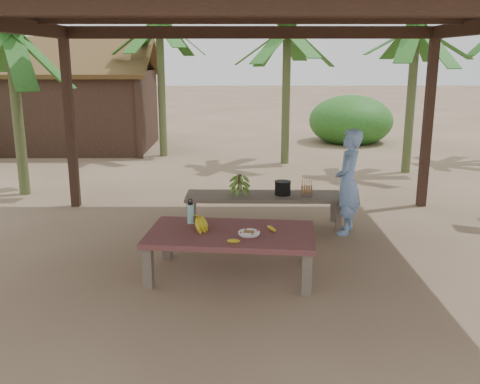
{
  "coord_description": "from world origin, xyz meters",
  "views": [
    {
      "loc": [
        -0.17,
        -6.06,
        2.34
      ],
      "look_at": [
        -0.15,
        0.04,
        0.8
      ],
      "focal_mm": 40.0,
      "sensor_mm": 36.0,
      "label": 1
    }
  ],
  "objects_px": {
    "work_table": "(231,237)",
    "bench": "(264,198)",
    "ripe_banana_bunch": "(195,222)",
    "water_flask": "(191,213)",
    "cooking_pot": "(283,188)",
    "plate": "(249,233)",
    "woman": "(348,182)"
  },
  "relations": [
    {
      "from": "ripe_banana_bunch",
      "to": "woman",
      "type": "height_order",
      "value": "woman"
    },
    {
      "from": "plate",
      "to": "work_table",
      "type": "bearing_deg",
      "value": 152.75
    },
    {
      "from": "water_flask",
      "to": "cooking_pot",
      "type": "height_order",
      "value": "water_flask"
    },
    {
      "from": "work_table",
      "to": "ripe_banana_bunch",
      "type": "xyz_separation_m",
      "value": [
        -0.39,
        0.06,
        0.15
      ]
    },
    {
      "from": "water_flask",
      "to": "cooking_pot",
      "type": "distance_m",
      "value": 1.9
    },
    {
      "from": "ripe_banana_bunch",
      "to": "plate",
      "type": "relative_size",
      "value": 1.23
    },
    {
      "from": "water_flask",
      "to": "cooking_pot",
      "type": "xyz_separation_m",
      "value": [
        1.17,
        1.49,
        -0.08
      ]
    },
    {
      "from": "bench",
      "to": "ripe_banana_bunch",
      "type": "distance_m",
      "value": 1.94
    },
    {
      "from": "ripe_banana_bunch",
      "to": "cooking_pot",
      "type": "xyz_separation_m",
      "value": [
        1.1,
        1.74,
        -0.04
      ]
    },
    {
      "from": "ripe_banana_bunch",
      "to": "cooking_pot",
      "type": "height_order",
      "value": "ripe_banana_bunch"
    },
    {
      "from": "bench",
      "to": "ripe_banana_bunch",
      "type": "relative_size",
      "value": 7.68
    },
    {
      "from": "plate",
      "to": "cooking_pot",
      "type": "relative_size",
      "value": 1.05
    },
    {
      "from": "water_flask",
      "to": "woman",
      "type": "relative_size",
      "value": 0.2
    },
    {
      "from": "plate",
      "to": "woman",
      "type": "height_order",
      "value": "woman"
    },
    {
      "from": "work_table",
      "to": "bench",
      "type": "relative_size",
      "value": 0.86
    },
    {
      "from": "water_flask",
      "to": "cooking_pot",
      "type": "bearing_deg",
      "value": 51.84
    },
    {
      "from": "work_table",
      "to": "ripe_banana_bunch",
      "type": "bearing_deg",
      "value": 177.56
    },
    {
      "from": "plate",
      "to": "bench",
      "type": "bearing_deg",
      "value": 82.58
    },
    {
      "from": "plate",
      "to": "cooking_pot",
      "type": "height_order",
      "value": "cooking_pot"
    },
    {
      "from": "work_table",
      "to": "woman",
      "type": "height_order",
      "value": "woman"
    },
    {
      "from": "bench",
      "to": "water_flask",
      "type": "height_order",
      "value": "water_flask"
    },
    {
      "from": "ripe_banana_bunch",
      "to": "work_table",
      "type": "bearing_deg",
      "value": -8.49
    },
    {
      "from": "water_flask",
      "to": "woman",
      "type": "xyz_separation_m",
      "value": [
        2.02,
        1.15,
        0.09
      ]
    },
    {
      "from": "plate",
      "to": "water_flask",
      "type": "relative_size",
      "value": 0.8
    },
    {
      "from": "bench",
      "to": "cooking_pot",
      "type": "xyz_separation_m",
      "value": [
        0.27,
        -0.0,
        0.15
      ]
    },
    {
      "from": "work_table",
      "to": "water_flask",
      "type": "height_order",
      "value": "water_flask"
    },
    {
      "from": "work_table",
      "to": "plate",
      "type": "distance_m",
      "value": 0.23
    },
    {
      "from": "work_table",
      "to": "cooking_pot",
      "type": "xyz_separation_m",
      "value": [
        0.71,
        1.8,
        0.11
      ]
    },
    {
      "from": "work_table",
      "to": "bench",
      "type": "height_order",
      "value": "work_table"
    },
    {
      "from": "water_flask",
      "to": "cooking_pot",
      "type": "relative_size",
      "value": 1.31
    },
    {
      "from": "bench",
      "to": "water_flask",
      "type": "relative_size",
      "value": 7.57
    },
    {
      "from": "bench",
      "to": "woman",
      "type": "height_order",
      "value": "woman"
    }
  ]
}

